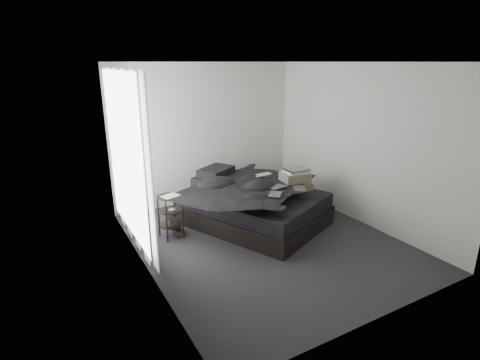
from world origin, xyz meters
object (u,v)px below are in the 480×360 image
laptop (264,171)px  side_stand (171,217)px  box_lower (294,209)px  bed (253,214)px

laptop → side_stand: bearing=176.1°
laptop → box_lower: laptop is taller
bed → side_stand: size_ratio=3.29×
bed → box_lower: 0.73m
laptop → side_stand: size_ratio=0.53×
laptop → box_lower: (0.36, -0.41, -0.62)m
box_lower → laptop: bearing=131.1°
side_stand → box_lower: (2.09, -0.36, -0.15)m
bed → laptop: bearing=7.5°
bed → laptop: size_ratio=6.24×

